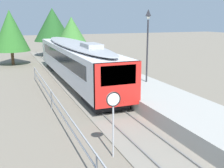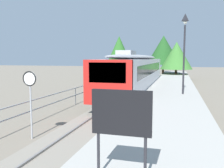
{
  "view_description": "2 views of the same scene",
  "coord_description": "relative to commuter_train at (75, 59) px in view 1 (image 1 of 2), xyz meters",
  "views": [
    {
      "loc": [
        -5.92,
        3.99,
        5.62
      ],
      "look_at": [
        0.0,
        18.95,
        1.8
      ],
      "focal_mm": 44.64,
      "sensor_mm": 36.0,
      "label": 1
    },
    {
      "loc": [
        3.76,
        5.54,
        3.31
      ],
      "look_at": [
        0.0,
        18.95,
        1.8
      ],
      "focal_mm": 37.98,
      "sensor_mm": 36.0,
      "label": 2
    }
  ],
  "objects": [
    {
      "name": "platform_lamp_mid_platform",
      "position": [
        4.1,
        -5.53,
        2.48
      ],
      "size": [
        0.34,
        0.34,
        5.35
      ],
      "color": "#232328",
      "rests_on": "station_platform"
    },
    {
      "name": "tree_distant_left",
      "position": [
        -4.79,
        12.2,
        2.0
      ],
      "size": [
        4.39,
        4.39,
        6.59
      ],
      "color": "brown",
      "rests_on": "ground"
    },
    {
      "name": "carpark_fence",
      "position": [
        -3.3,
        -15.73,
        -1.24
      ],
      "size": [
        0.06,
        36.06,
        1.25
      ],
      "color": "#9EA0A5",
      "rests_on": "ground"
    },
    {
      "name": "ground_plane",
      "position": [
        -3.0,
        -5.73,
        -2.15
      ],
      "size": [
        160.0,
        160.0,
        0.0
      ],
      "primitive_type": "plane",
      "color": "slate"
    },
    {
      "name": "station_platform",
      "position": [
        3.25,
        -5.73,
        -1.7
      ],
      "size": [
        3.9,
        60.0,
        0.9
      ],
      "primitive_type": "cube",
      "color": "#A8A59E",
      "rests_on": "ground"
    },
    {
      "name": "commuter_train",
      "position": [
        0.0,
        0.0,
        0.0
      ],
      "size": [
        2.82,
        19.8,
        3.74
      ],
      "color": "silver",
      "rests_on": "track_rails"
    },
    {
      "name": "tree_behind_carpark",
      "position": [
        3.42,
        15.35,
        1.59
      ],
      "size": [
        4.83,
        4.83,
        5.82
      ],
      "color": "brown",
      "rests_on": "ground"
    },
    {
      "name": "speed_limit_sign",
      "position": [
        -1.99,
        -13.97,
        -0.02
      ],
      "size": [
        0.61,
        0.1,
        2.81
      ],
      "color": "#9EA0A5",
      "rests_on": "ground"
    },
    {
      "name": "tree_behind_station_far",
      "position": [
        1.29,
        18.15,
        2.54
      ],
      "size": [
        5.51,
        5.51,
        7.07
      ],
      "color": "brown",
      "rests_on": "ground"
    },
    {
      "name": "track_rails",
      "position": [
        0.0,
        -5.73,
        -2.11
      ],
      "size": [
        3.2,
        60.0,
        0.14
      ],
      "color": "gray",
      "rests_on": "ground"
    }
  ]
}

